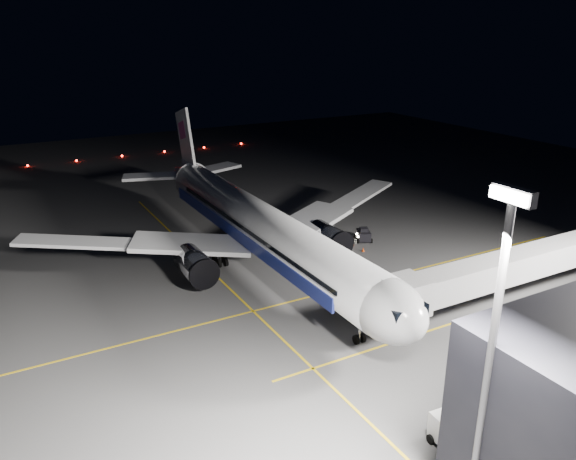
# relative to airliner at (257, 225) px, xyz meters

# --- Properties ---
(ground) EXTENTS (200.00, 200.00, 0.00)m
(ground) POSITION_rel_airliner_xyz_m (1.08, 0.00, -5.16)
(ground) COLOR #4C4C4F
(ground) RESTS_ON ground
(guide_line_main) EXTENTS (0.25, 80.00, 0.01)m
(guide_line_main) POSITION_rel_airliner_xyz_m (11.08, 0.00, -5.16)
(guide_line_main) COLOR gold
(guide_line_main) RESTS_ON ground
(guide_line_cross) EXTENTS (70.00, 0.25, 0.01)m
(guide_line_cross) POSITION_rel_airliner_xyz_m (1.08, -6.00, -5.16)
(guide_line_cross) COLOR gold
(guide_line_cross) RESTS_ON ground
(guide_line_side) EXTENTS (0.25, 40.00, 0.01)m
(guide_line_side) POSITION_rel_airliner_xyz_m (23.08, 10.00, -5.16)
(guide_line_side) COLOR gold
(guide_line_side) RESTS_ON ground
(airliner) EXTENTS (61.48, 54.22, 16.64)m
(airliner) POSITION_rel_airliner_xyz_m (0.00, 0.00, 0.00)
(airliner) COLOR silver
(airliner) RESTS_ON ground
(jet_bridge) EXTENTS (3.60, 34.40, 6.30)m
(jet_bridge) POSITION_rel_airliner_xyz_m (23.08, 18.06, -0.58)
(jet_bridge) COLOR #B2B2B7
(jet_bridge) RESTS_ON ground
(floodlight_mast_south) EXTENTS (2.40, 0.67, 20.70)m
(floodlight_mast_south) POSITION_rel_airliner_xyz_m (41.08, -6.01, 7.21)
(floodlight_mast_south) COLOR #59595E
(floodlight_mast_south) RESTS_ON ground
(taxiway_lights) EXTENTS (0.44, 60.44, 0.44)m
(taxiway_lights) POSITION_rel_airliner_xyz_m (-70.92, 0.00, -4.94)
(taxiway_lights) COLOR #FF140A
(taxiway_lights) RESTS_ON ground
(service_truck) EXTENTS (4.69, 2.31, 2.33)m
(service_truck) POSITION_rel_airliner_xyz_m (36.83, -2.75, -3.92)
(service_truck) COLOR white
(service_truck) RESTS_ON ground
(baggage_tug) EXTENTS (3.24, 2.99, 1.90)m
(baggage_tug) POSITION_rel_airliner_xyz_m (-0.18, 16.42, -4.29)
(baggage_tug) COLOR black
(baggage_tug) RESTS_ON ground
(safety_cone_a) EXTENTS (0.38, 0.38, 0.57)m
(safety_cone_a) POSITION_rel_airliner_xyz_m (3.08, 14.00, -4.88)
(safety_cone_a) COLOR #F4450A
(safety_cone_a) RESTS_ON ground
(safety_cone_b) EXTENTS (0.46, 0.46, 0.69)m
(safety_cone_b) POSITION_rel_airliner_xyz_m (0.57, 14.00, -4.82)
(safety_cone_b) COLOR #F4450A
(safety_cone_b) RESTS_ON ground
(safety_cone_c) EXTENTS (0.42, 0.42, 0.63)m
(safety_cone_c) POSITION_rel_airliner_xyz_m (-3.48, 8.16, -4.85)
(safety_cone_c) COLOR #F4450A
(safety_cone_c) RESTS_ON ground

